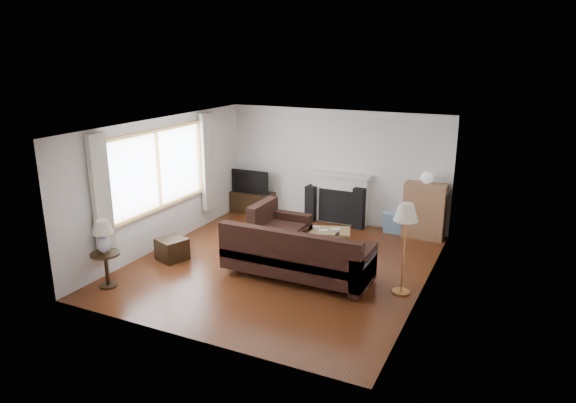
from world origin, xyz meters
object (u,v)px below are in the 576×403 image
at_px(side_table, 107,270).
at_px(coffee_table, 324,239).
at_px(bookshelf, 424,211).
at_px(floor_lamp, 404,249).
at_px(sectional_sofa, 297,253).
at_px(tv_stand, 253,202).

bearing_deg(side_table, coffee_table, 50.19).
relative_size(bookshelf, floor_lamp, 0.77).
relative_size(sectional_sofa, side_table, 4.64).
distance_m(sectional_sofa, side_table, 3.11).
relative_size(bookshelf, sectional_sofa, 0.42).
height_order(sectional_sofa, coffee_table, sectional_sofa).
bearing_deg(sectional_sofa, tv_stand, 130.68).
xyz_separation_m(bookshelf, coffee_table, (-1.60, -1.45, -0.38)).
distance_m(coffee_table, floor_lamp, 2.27).
distance_m(bookshelf, side_table, 6.16).
bearing_deg(floor_lamp, sectional_sofa, -174.17).
height_order(bookshelf, side_table, bookshelf).
distance_m(tv_stand, side_table, 4.51).
distance_m(bookshelf, floor_lamp, 2.72).
relative_size(tv_stand, coffee_table, 1.03).
bearing_deg(side_table, floor_lamp, 22.65).
height_order(tv_stand, coffee_table, tv_stand).
distance_m(bookshelf, sectional_sofa, 3.27).
distance_m(floor_lamp, side_table, 4.76).
bearing_deg(side_table, sectional_sofa, 31.96).
relative_size(tv_stand, bookshelf, 0.89).
height_order(tv_stand, bookshelf, bookshelf).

